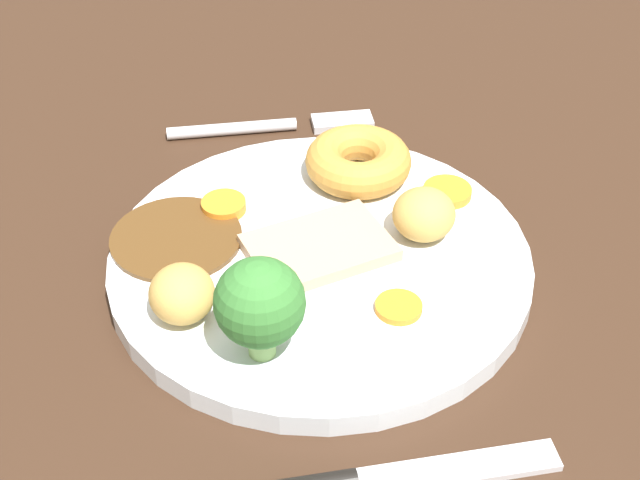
{
  "coord_description": "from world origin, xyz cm",
  "views": [
    {
      "loc": [
        42.36,
        -6.86,
        40.21
      ],
      "look_at": [
        1.77,
        2.77,
        6.0
      ],
      "focal_mm": 51.19,
      "sensor_mm": 36.0,
      "label": 1
    }
  ],
  "objects_px": {
    "roast_potato_left": "(182,294)",
    "carrot_coin_front": "(399,307)",
    "yorkshire_pudding": "(358,161)",
    "broccoli_floret": "(260,304)",
    "roast_potato_right": "(424,214)",
    "dinner_plate": "(320,262)",
    "carrot_coin_back": "(224,206)",
    "carrot_coin_side": "(447,192)",
    "meat_slice_main": "(319,248)",
    "fork": "(278,126)"
  },
  "relations": [
    {
      "from": "carrot_coin_side",
      "to": "broccoli_floret",
      "type": "bearing_deg",
      "value": -52.33
    },
    {
      "from": "roast_potato_right",
      "to": "yorkshire_pudding",
      "type": "bearing_deg",
      "value": -161.95
    },
    {
      "from": "carrot_coin_front",
      "to": "broccoli_floret",
      "type": "bearing_deg",
      "value": -79.74
    },
    {
      "from": "roast_potato_left",
      "to": "broccoli_floret",
      "type": "distance_m",
      "value": 0.06
    },
    {
      "from": "roast_potato_left",
      "to": "carrot_coin_front",
      "type": "bearing_deg",
      "value": 78.19
    },
    {
      "from": "roast_potato_left",
      "to": "roast_potato_right",
      "type": "distance_m",
      "value": 0.15
    },
    {
      "from": "meat_slice_main",
      "to": "carrot_coin_back",
      "type": "xyz_separation_m",
      "value": [
        -0.05,
        -0.05,
        -0.0
      ]
    },
    {
      "from": "yorkshire_pudding",
      "to": "fork",
      "type": "bearing_deg",
      "value": -157.72
    },
    {
      "from": "carrot_coin_back",
      "to": "fork",
      "type": "xyz_separation_m",
      "value": [
        -0.11,
        0.06,
        -0.01
      ]
    },
    {
      "from": "carrot_coin_back",
      "to": "carrot_coin_side",
      "type": "distance_m",
      "value": 0.14
    },
    {
      "from": "fork",
      "to": "carrot_coin_back",
      "type": "bearing_deg",
      "value": -112.82
    },
    {
      "from": "yorkshire_pudding",
      "to": "carrot_coin_side",
      "type": "bearing_deg",
      "value": 56.23
    },
    {
      "from": "carrot_coin_back",
      "to": "broccoli_floret",
      "type": "bearing_deg",
      "value": 0.46
    },
    {
      "from": "meat_slice_main",
      "to": "roast_potato_right",
      "type": "height_order",
      "value": "roast_potato_right"
    },
    {
      "from": "broccoli_floret",
      "to": "fork",
      "type": "height_order",
      "value": "broccoli_floret"
    },
    {
      "from": "meat_slice_main",
      "to": "roast_potato_left",
      "type": "xyz_separation_m",
      "value": [
        0.03,
        -0.08,
        0.01
      ]
    },
    {
      "from": "yorkshire_pudding",
      "to": "carrot_coin_back",
      "type": "xyz_separation_m",
      "value": [
        0.02,
        -0.09,
        -0.01
      ]
    },
    {
      "from": "broccoli_floret",
      "to": "fork",
      "type": "bearing_deg",
      "value": 166.82
    },
    {
      "from": "meat_slice_main",
      "to": "carrot_coin_front",
      "type": "relative_size",
      "value": 3.12
    },
    {
      "from": "yorkshire_pudding",
      "to": "broccoli_floret",
      "type": "distance_m",
      "value": 0.17
    },
    {
      "from": "fork",
      "to": "carrot_coin_front",
      "type": "bearing_deg",
      "value": -78.48
    },
    {
      "from": "dinner_plate",
      "to": "roast_potato_left",
      "type": "xyz_separation_m",
      "value": [
        0.03,
        -0.09,
        0.02
      ]
    },
    {
      "from": "carrot_coin_back",
      "to": "roast_potato_left",
      "type": "bearing_deg",
      "value": -21.89
    },
    {
      "from": "dinner_plate",
      "to": "roast_potato_left",
      "type": "relative_size",
      "value": 6.48
    },
    {
      "from": "yorkshire_pudding",
      "to": "fork",
      "type": "xyz_separation_m",
      "value": [
        -0.09,
        -0.04,
        -0.02
      ]
    },
    {
      "from": "meat_slice_main",
      "to": "yorkshire_pudding",
      "type": "relative_size",
      "value": 1.18
    },
    {
      "from": "roast_potato_right",
      "to": "carrot_coin_side",
      "type": "bearing_deg",
      "value": 140.69
    },
    {
      "from": "meat_slice_main",
      "to": "roast_potato_right",
      "type": "xyz_separation_m",
      "value": [
        -0.0,
        0.07,
        0.01
      ]
    },
    {
      "from": "roast_potato_right",
      "to": "carrot_coin_back",
      "type": "relative_size",
      "value": 1.37
    },
    {
      "from": "roast_potato_right",
      "to": "broccoli_floret",
      "type": "height_order",
      "value": "broccoli_floret"
    },
    {
      "from": "fork",
      "to": "roast_potato_right",
      "type": "bearing_deg",
      "value": -64.56
    },
    {
      "from": "carrot_coin_front",
      "to": "carrot_coin_side",
      "type": "distance_m",
      "value": 0.11
    },
    {
      "from": "roast_potato_right",
      "to": "carrot_coin_front",
      "type": "relative_size",
      "value": 1.46
    },
    {
      "from": "yorkshire_pudding",
      "to": "broccoli_floret",
      "type": "height_order",
      "value": "broccoli_floret"
    },
    {
      "from": "dinner_plate",
      "to": "meat_slice_main",
      "type": "distance_m",
      "value": 0.01
    },
    {
      "from": "meat_slice_main",
      "to": "yorkshire_pudding",
      "type": "bearing_deg",
      "value": 148.63
    },
    {
      "from": "roast_potato_right",
      "to": "broccoli_floret",
      "type": "relative_size",
      "value": 0.65
    },
    {
      "from": "carrot_coin_back",
      "to": "dinner_plate",
      "type": "bearing_deg",
      "value": 41.93
    },
    {
      "from": "yorkshire_pudding",
      "to": "roast_potato_right",
      "type": "xyz_separation_m",
      "value": [
        0.07,
        0.02,
        0.0
      ]
    },
    {
      "from": "carrot_coin_side",
      "to": "fork",
      "type": "relative_size",
      "value": 0.21
    },
    {
      "from": "carrot_coin_side",
      "to": "fork",
      "type": "xyz_separation_m",
      "value": [
        -0.12,
        -0.09,
        -0.01
      ]
    },
    {
      "from": "carrot_coin_back",
      "to": "carrot_coin_side",
      "type": "xyz_separation_m",
      "value": [
        0.02,
        0.14,
        -0.0
      ]
    },
    {
      "from": "dinner_plate",
      "to": "carrot_coin_back",
      "type": "relative_size",
      "value": 8.96
    },
    {
      "from": "broccoli_floret",
      "to": "roast_potato_left",
      "type": "bearing_deg",
      "value": -136.56
    },
    {
      "from": "roast_potato_left",
      "to": "roast_potato_right",
      "type": "bearing_deg",
      "value": 103.55
    },
    {
      "from": "carrot_coin_side",
      "to": "broccoli_floret",
      "type": "relative_size",
      "value": 0.53
    },
    {
      "from": "dinner_plate",
      "to": "roast_potato_right",
      "type": "distance_m",
      "value": 0.07
    },
    {
      "from": "broccoli_floret",
      "to": "carrot_coin_front",
      "type": "bearing_deg",
      "value": 100.26
    },
    {
      "from": "meat_slice_main",
      "to": "carrot_coin_side",
      "type": "height_order",
      "value": "meat_slice_main"
    },
    {
      "from": "carrot_coin_front",
      "to": "carrot_coin_side",
      "type": "height_order",
      "value": "carrot_coin_side"
    }
  ]
}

